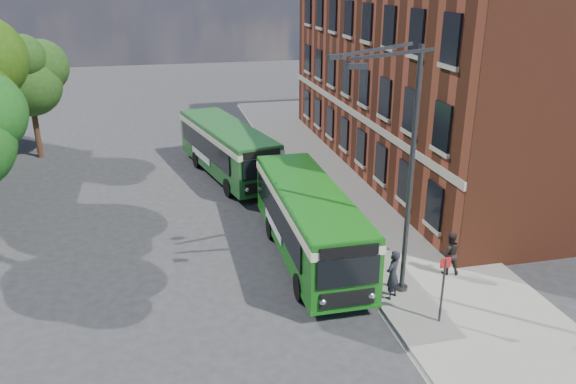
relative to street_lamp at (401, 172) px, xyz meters
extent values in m
plane|color=#2C2C2F|center=(-4.84, 2.00, -4.79)|extent=(120.00, 120.00, 0.00)
cube|color=gray|center=(2.16, 10.00, -4.72)|extent=(6.00, 48.00, 0.15)
cube|color=beige|center=(-0.89, 10.00, -4.79)|extent=(0.12, 48.00, 0.01)
cube|color=brown|center=(9.16, 14.00, 1.21)|extent=(12.00, 26.00, 12.00)
cube|color=#BAB39D|center=(3.12, 14.00, -1.19)|extent=(0.12, 26.00, 0.35)
cylinder|color=#333538|center=(0.36, 0.00, -4.64)|extent=(0.44, 0.44, 0.30)
cylinder|color=#333538|center=(0.36, 0.00, -0.29)|extent=(0.18, 0.18, 9.00)
cube|color=#333538|center=(-0.87, -0.60, 4.01)|extent=(2.58, 0.46, 0.37)
cube|color=#333538|center=(-0.87, 0.60, 4.01)|extent=(2.58, 0.46, 0.37)
cube|color=#333538|center=(-2.11, -1.08, 3.76)|extent=(0.55, 0.22, 0.16)
cube|color=#333538|center=(-2.11, 1.08, 3.76)|extent=(0.55, 0.22, 0.16)
cylinder|color=#333538|center=(0.76, -2.20, -3.54)|extent=(0.08, 0.08, 2.50)
cube|color=red|center=(0.76, -2.20, -2.44)|extent=(0.35, 0.04, 0.35)
cube|color=#166415|center=(-2.26, 3.57, -3.02)|extent=(2.52, 9.90, 2.45)
cube|color=#166415|center=(-2.26, 3.57, -4.29)|extent=(2.56, 9.94, 0.14)
cube|color=black|center=(-3.54, 3.87, -2.89)|extent=(0.10, 8.09, 1.10)
cube|color=black|center=(-0.98, 3.88, -2.89)|extent=(0.10, 8.09, 1.10)
cube|color=#F3E7C8|center=(-2.26, 3.57, -2.19)|extent=(2.58, 9.96, 0.32)
cube|color=#166415|center=(-2.26, 3.57, -1.83)|extent=(2.42, 9.80, 0.12)
cube|color=black|center=(-2.25, -1.40, -2.84)|extent=(2.15, 0.08, 1.05)
cube|color=black|center=(-2.25, -1.41, -2.09)|extent=(2.00, 0.08, 0.38)
cube|color=black|center=(-2.25, -1.41, -3.84)|extent=(1.90, 0.08, 0.55)
sphere|color=silver|center=(-3.10, -1.39, -3.84)|extent=(0.26, 0.26, 0.26)
sphere|color=silver|center=(-1.40, -1.39, -3.84)|extent=(0.26, 0.26, 0.26)
cube|color=black|center=(-2.27, 8.55, -2.79)|extent=(2.00, 0.08, 0.90)
cube|color=white|center=(-3.55, 4.57, -3.64)|extent=(0.05, 3.20, 0.45)
cylinder|color=black|center=(-3.42, 0.42, -4.29)|extent=(0.28, 1.00, 1.00)
cylinder|color=black|center=(-1.08, 0.43, -4.29)|extent=(0.28, 1.00, 1.00)
cylinder|color=black|center=(-3.43, 5.72, -4.29)|extent=(0.28, 1.00, 1.00)
cylinder|color=black|center=(-1.09, 5.72, -4.29)|extent=(0.28, 1.00, 1.00)
cube|color=#205D24|center=(-4.24, 14.67, -3.02)|extent=(4.77, 10.41, 2.45)
cube|color=#205D24|center=(-4.24, 14.67, -4.29)|extent=(4.81, 10.46, 0.14)
cube|color=black|center=(-5.55, 14.66, -2.89)|extent=(2.00, 8.10, 1.10)
cube|color=black|center=(-3.06, 15.26, -2.89)|extent=(2.00, 8.10, 1.10)
cube|color=beige|center=(-4.24, 14.67, -2.19)|extent=(4.84, 10.49, 0.32)
cube|color=#205D24|center=(-4.24, 14.67, -1.83)|extent=(4.65, 10.29, 0.12)
cube|color=black|center=(-3.06, 9.72, -2.84)|extent=(2.11, 0.57, 1.05)
cube|color=black|center=(-3.06, 9.71, -2.09)|extent=(1.96, 0.54, 0.38)
cube|color=black|center=(-3.06, 9.71, -3.84)|extent=(1.87, 0.52, 0.55)
sphere|color=silver|center=(-3.89, 9.53, -3.84)|extent=(0.26, 0.26, 0.26)
sphere|color=silver|center=(-2.24, 9.93, -3.84)|extent=(0.26, 0.26, 0.26)
cube|color=black|center=(-5.41, 19.62, -2.79)|extent=(1.96, 0.54, 0.90)
cube|color=white|center=(-5.72, 15.34, -3.64)|extent=(0.78, 3.12, 0.45)
cylinder|color=black|center=(-4.62, 11.23, -4.29)|extent=(0.50, 1.04, 1.00)
cylinder|color=black|center=(-2.35, 11.77, -4.29)|extent=(0.50, 1.04, 1.00)
cylinder|color=black|center=(-5.90, 16.59, -4.29)|extent=(0.50, 1.04, 1.00)
cylinder|color=black|center=(-3.62, 17.13, -4.29)|extent=(0.50, 1.04, 1.00)
imported|color=black|center=(-0.24, -0.45, -3.71)|extent=(0.81, 0.78, 1.87)
imported|color=black|center=(2.61, 0.73, -3.77)|extent=(0.98, 0.84, 1.74)
cylinder|color=#372314|center=(-15.69, 21.01, -3.11)|extent=(0.36, 0.36, 3.36)
sphere|color=#214415|center=(-15.69, 21.01, -0.05)|extent=(3.97, 3.97, 3.97)
sphere|color=#214415|center=(-14.93, 21.63, 0.94)|extent=(3.36, 3.36, 3.36)
sphere|color=#214415|center=(-16.38, 20.48, 0.56)|extent=(3.06, 3.06, 3.06)
sphere|color=#214415|center=(-15.69, 20.25, 1.70)|extent=(2.75, 2.75, 2.75)
camera|label=1|loc=(-7.80, -16.73, 6.17)|focal=35.00mm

